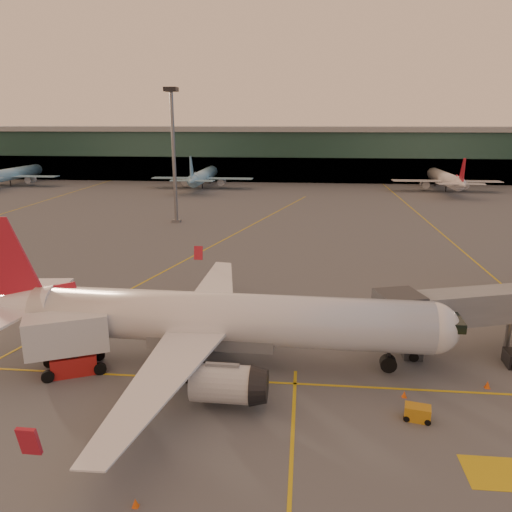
{
  "coord_description": "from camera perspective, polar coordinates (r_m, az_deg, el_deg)",
  "views": [
    {
      "loc": [
        5.4,
        -29.67,
        19.69
      ],
      "look_at": [
        0.11,
        23.79,
        5.0
      ],
      "focal_mm": 35.0,
      "sensor_mm": 36.0,
      "label": 1
    }
  ],
  "objects": [
    {
      "name": "ground",
      "position": [
        36.02,
        -4.1,
        -17.89
      ],
      "size": [
        600.0,
        600.0,
        0.0
      ],
      "primitive_type": "plane",
      "color": "#4C4F54",
      "rests_on": "ground"
    },
    {
      "name": "taxi_markings",
      "position": [
        77.78,
        -3.95,
        0.6
      ],
      "size": [
        100.12,
        173.0,
        0.01
      ],
      "color": "gold",
      "rests_on": "ground"
    },
    {
      "name": "terminal",
      "position": [
        171.9,
        3.92,
        11.61
      ],
      "size": [
        400.0,
        20.0,
        17.6
      ],
      "color": "#19382D",
      "rests_on": "ground"
    },
    {
      "name": "mast_west_near",
      "position": [
        99.11,
        -9.42,
        12.3
      ],
      "size": [
        2.4,
        2.4,
        25.6
      ],
      "color": "slate",
      "rests_on": "ground"
    },
    {
      "name": "distant_aircraft_row",
      "position": [
        149.08,
        7.76,
        7.57
      ],
      "size": [
        350.0,
        34.0,
        13.0
      ],
      "color": "#81B9D8",
      "rests_on": "ground"
    },
    {
      "name": "main_airplane",
      "position": [
        41.12,
        -5.26,
        -7.31
      ],
      "size": [
        40.03,
        35.98,
        12.1
      ],
      "rotation": [
        0.0,
        0.0,
        -0.02
      ],
      "color": "white",
      "rests_on": "ground"
    },
    {
      "name": "catering_truck",
      "position": [
        42.95,
        -20.64,
        -8.96
      ],
      "size": [
        6.83,
        5.06,
        4.87
      ],
      "rotation": [
        0.0,
        0.0,
        0.43
      ],
      "color": "#AA1A18",
      "rests_on": "ground"
    },
    {
      "name": "gpu_cart",
      "position": [
        37.05,
        17.97,
        -16.73
      ],
      "size": [
        1.93,
        1.39,
        1.03
      ],
      "rotation": [
        0.0,
        0.0,
        -0.21
      ],
      "color": "#BD8217",
      "rests_on": "ground"
    },
    {
      "name": "cone_nose",
      "position": [
        42.87,
        24.93,
        -13.19
      ],
      "size": [
        0.44,
        0.44,
        0.56
      ],
      "color": "#F9590D",
      "rests_on": "ground"
    },
    {
      "name": "cone_wing_right",
      "position": [
        29.94,
        -13.61,
        -25.73
      ],
      "size": [
        0.39,
        0.39,
        0.49
      ],
      "color": "#F9590D",
      "rests_on": "ground"
    },
    {
      "name": "cone_fwd",
      "position": [
        39.51,
        16.59,
        -14.91
      ],
      "size": [
        0.38,
        0.38,
        0.49
      ],
      "color": "#F9590D",
      "rests_on": "ground"
    }
  ]
}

